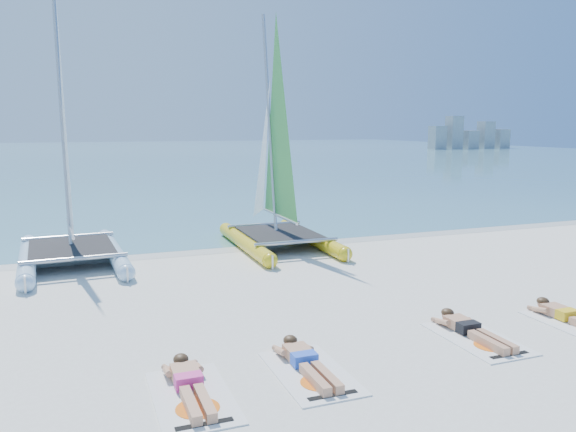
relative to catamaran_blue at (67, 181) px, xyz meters
The scene contains 13 objects.
ground 6.64m from the catamaran_blue, 55.11° to the right, with size 140.00×140.00×0.00m, color silver.
sea 57.99m from the catamaran_blue, 86.44° to the left, with size 140.00×115.00×0.01m, color #70B0BB.
wet_sand_strip 4.19m from the catamaran_blue, ahead, with size 140.00×1.40×0.01m, color silver.
distant_skyline 80.71m from the catamaran_blue, 44.77° to the left, with size 14.00×2.00×5.00m.
catamaran_blue is the anchor object (origin of this frame).
catamaran_yellow 5.70m from the catamaran_blue, ahead, with size 2.52×5.53×7.02m.
towel_a 8.80m from the catamaran_blue, 79.90° to the right, with size 1.00×1.85×0.02m, color white.
sunbather_a 8.59m from the catamaran_blue, 79.67° to the right, with size 0.37×1.73×0.26m.
towel_b 9.14m from the catamaran_blue, 68.74° to the right, with size 1.00×1.85×0.02m, color white.
sunbather_b 8.94m from the catamaran_blue, 68.28° to the right, with size 0.37×1.73×0.26m.
towel_c 10.47m from the catamaran_blue, 51.84° to the right, with size 1.00×1.85×0.02m, color white.
sunbather_c 10.30m from the catamaran_blue, 51.16° to the right, with size 0.37×1.73×0.26m.
sunbather_d 11.78m from the catamaran_blue, 43.29° to the right, with size 0.37×1.73×0.26m.
Camera 1 is at (-3.35, -10.11, 3.51)m, focal length 35.00 mm.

